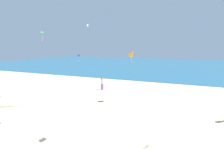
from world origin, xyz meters
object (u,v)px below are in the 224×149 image
Objects in this scene: kite_green at (42,32)px; kite_blue at (79,56)px; person_3 at (102,83)px; kite_white at (88,25)px; kite_orange at (132,54)px.

kite_green is 14.72m from kite_blue.
kite_blue reaches higher than person_3.
kite_green is 19.25m from kite_white.
kite_blue is at bearing -83.80° from kite_white.
kite_green is 0.72× the size of kite_orange.
kite_green is (-4.43, -6.40, 6.73)m from person_3.
kite_blue is (-4.11, 13.70, -3.48)m from kite_green.
kite_white reaches higher than kite_green.
kite_orange is at bearing 20.77° from kite_green.
kite_white is (-4.63, 18.44, 2.99)m from kite_green.
person_3 is at bearing 55.33° from kite_green.
kite_green reaches higher than kite_orange.
kite_green is at bearing -63.05° from person_3.
kite_white reaches higher than kite_blue.
person_3 is 10.29m from kite_green.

